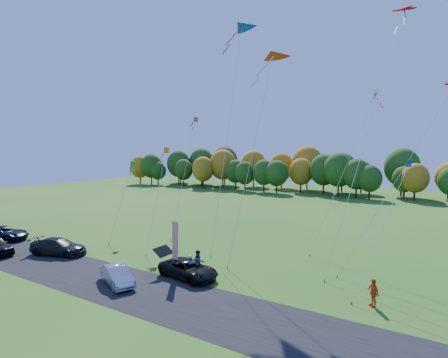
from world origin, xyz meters
The scene contains 20 objects.
ground centered at (0.00, 0.00, 0.00)m, with size 160.00×160.00×0.00m, color #255F19.
asphalt_strip centered at (0.00, -4.00, 0.01)m, with size 90.00×6.00×0.01m, color black.
tree_line centered at (0.00, 55.00, 0.00)m, with size 116.00×12.00×10.00m, color #1E4711, non-canonical shape.
black_suv centered at (0.77, -0.42, 0.68)m, with size 2.26×4.90×1.36m, color black.
silver_sedan centered at (-2.80, -4.10, 0.66)m, with size 1.41×4.03×1.33m, color silver.
dark_truck_a centered at (-13.03, -1.94, 0.75)m, with size 2.11×5.19×1.51m, color black.
dark_suv_west centered at (-23.02, -1.81, 0.73)m, with size 2.44×5.28×1.47m, color black.
person_tailgate_a centered at (0.64, 0.09, 0.81)m, with size 0.59×0.39×1.62m, color white.
person_tailgate_b centered at (1.11, 0.45, 0.96)m, with size 0.94×0.73×1.93m, color gray.
person_east centered at (13.39, 1.67, 0.86)m, with size 1.01×0.42×1.72m, color #EA5116.
feather_flag centered at (-0.31, -0.65, 2.65)m, with size 0.57×0.09×4.33m.
kite_delta_blue centered at (-1.69, 9.71, 12.42)m, with size 3.88×10.98×25.23m.
kite_parafoil_orange centered at (11.50, 10.38, 11.52)m, with size 5.43×13.19×23.41m.
kite_delta_red centered at (2.58, 7.33, 11.34)m, with size 2.88×8.83×20.22m.
kite_parafoil_rainbow centered at (13.91, 8.75, 7.49)m, with size 8.54×7.09×15.27m.
kite_diamond_yellow centered at (-7.21, 5.03, 4.94)m, with size 3.36×6.77×10.33m.
kite_diamond_green centered at (-12.85, 5.57, 4.15)m, with size 2.65×6.08×8.69m.
kite_diamond_white centered at (9.00, 12.82, 7.69)m, with size 4.85×6.84×15.81m.
kite_diamond_pink centered at (-8.03, 10.49, 6.85)m, with size 1.78×6.86×13.99m.
kite_diamond_blue_low centered at (13.51, 3.72, 4.41)m, with size 3.01×5.47×9.18m.
Camera 1 is at (16.42, -20.85, 9.52)m, focal length 28.00 mm.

